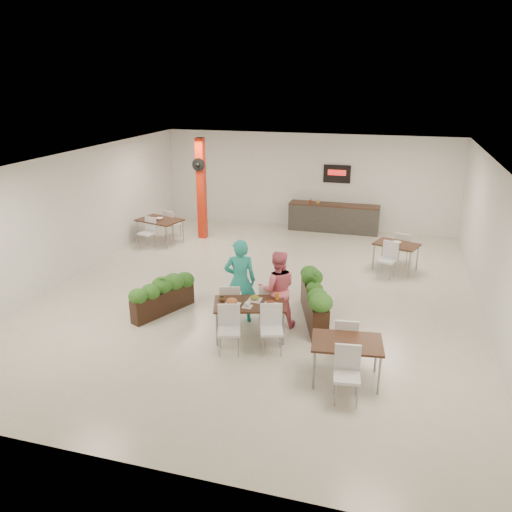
{
  "coord_description": "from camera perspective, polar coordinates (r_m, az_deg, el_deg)",
  "views": [
    {
      "loc": [
        2.88,
        -10.74,
        4.93
      ],
      "look_at": [
        -0.01,
        -0.45,
        1.1
      ],
      "focal_mm": 35.0,
      "sensor_mm": 36.0,
      "label": 1
    }
  ],
  "objects": [
    {
      "name": "room_shell",
      "position": [
        11.49,
        0.66,
        4.99
      ],
      "size": [
        10.1,
        12.1,
        3.22
      ],
      "color": "white",
      "rests_on": "ground"
    },
    {
      "name": "main_table",
      "position": [
        9.89,
        -0.78,
        -6.0
      ],
      "size": [
        1.65,
        1.91,
        0.92
      ],
      "rotation": [
        0.0,
        0.0,
        0.3
      ],
      "color": "#311A10",
      "rests_on": "ground"
    },
    {
      "name": "red_column",
      "position": [
        16.01,
        -6.27,
        7.75
      ],
      "size": [
        0.4,
        0.41,
        3.2
      ],
      "color": "red",
      "rests_on": "ground"
    },
    {
      "name": "service_counter",
      "position": [
        17.08,
        8.85,
        4.42
      ],
      "size": [
        3.0,
        0.64,
        2.2
      ],
      "color": "#2F2D2A",
      "rests_on": "ground"
    },
    {
      "name": "side_table_a",
      "position": [
        15.94,
        -10.94,
        3.74
      ],
      "size": [
        1.52,
        1.67,
        0.92
      ],
      "rotation": [
        0.0,
        0.0,
        -0.27
      ],
      "color": "#311A10",
      "rests_on": "ground"
    },
    {
      "name": "side_table_c",
      "position": [
        8.69,
        10.33,
        -10.32
      ],
      "size": [
        1.27,
        1.66,
        0.92
      ],
      "rotation": [
        0.0,
        0.0,
        0.12
      ],
      "color": "#311A10",
      "rests_on": "ground"
    },
    {
      "name": "planter_left",
      "position": [
        11.14,
        -10.62,
        -4.15
      ],
      "size": [
        0.95,
        1.57,
        0.88
      ],
      "rotation": [
        0.0,
        0.0,
        1.13
      ],
      "color": "black",
      "rests_on": "ground"
    },
    {
      "name": "ground",
      "position": [
        12.16,
        0.62,
        -4.2
      ],
      "size": [
        12.0,
        12.0,
        0.0
      ],
      "primitive_type": "plane",
      "color": "beige",
      "rests_on": "ground"
    },
    {
      "name": "diner_woman",
      "position": [
        10.3,
        2.44,
        -3.79
      ],
      "size": [
        0.95,
        0.83,
        1.65
      ],
      "primitive_type": "imported",
      "rotation": [
        0.0,
        0.0,
        3.44
      ],
      "color": "#F76D84",
      "rests_on": "ground"
    },
    {
      "name": "side_table_b",
      "position": [
        13.88,
        15.73,
        0.87
      ],
      "size": [
        1.3,
        1.67,
        0.92
      ],
      "rotation": [
        0.0,
        0.0,
        -0.35
      ],
      "color": "#311A10",
      "rests_on": "ground"
    },
    {
      "name": "diner_man",
      "position": [
        10.46,
        -1.83,
        -2.87
      ],
      "size": [
        0.77,
        0.62,
        1.83
      ],
      "primitive_type": "imported",
      "rotation": [
        0.0,
        0.0,
        3.44
      ],
      "color": "teal",
      "rests_on": "ground"
    },
    {
      "name": "planter_right",
      "position": [
        10.69,
        6.67,
        -4.82
      ],
      "size": [
        0.91,
        2.04,
        1.11
      ],
      "rotation": [
        0.0,
        0.0,
        1.87
      ],
      "color": "black",
      "rests_on": "ground"
    }
  ]
}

